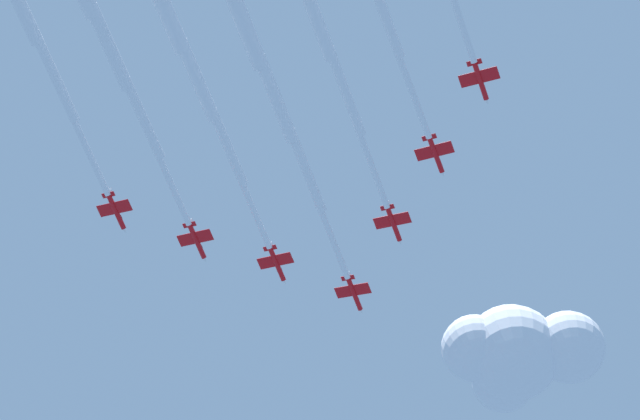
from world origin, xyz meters
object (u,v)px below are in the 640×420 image
at_px(jet_port_inner, 196,78).
at_px(jet_port_mid, 108,44).
at_px(jet_lead, 274,96).
at_px(jet_starboard_inner, 313,10).

xyz_separation_m(jet_port_inner, jet_port_mid, (17.94, 6.13, -2.81)).
height_order(jet_port_inner, jet_port_mid, jet_port_inner).
bearing_deg(jet_lead, jet_starboard_inner, 109.48).
xyz_separation_m(jet_port_inner, jet_starboard_inner, (-22.92, 16.27, -0.27)).
bearing_deg(jet_port_mid, jet_starboard_inner, 166.07).
bearing_deg(jet_port_mid, jet_port_inner, -161.13).
bearing_deg(jet_port_mid, jet_lead, -166.67).
height_order(jet_port_inner, jet_starboard_inner, jet_port_inner).
relative_size(jet_starboard_inner, jet_port_mid, 1.07).
bearing_deg(jet_starboard_inner, jet_port_mid, -13.93).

